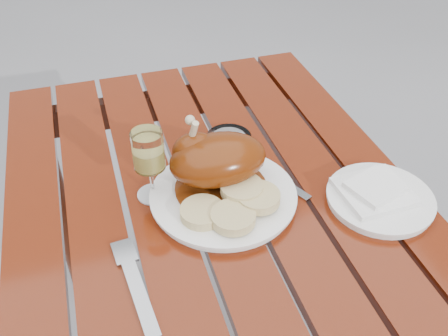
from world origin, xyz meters
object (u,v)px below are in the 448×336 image
(side_plate, at_px, (380,199))
(ashtray, at_px, (229,141))
(table, at_px, (222,326))
(wine_glass, at_px, (150,166))
(dinner_plate, at_px, (223,196))

(side_plate, relative_size, ashtray, 2.08)
(table, bearing_deg, wine_glass, 141.84)
(wine_glass, xyz_separation_m, side_plate, (0.42, -0.15, -0.07))
(table, relative_size, dinner_plate, 4.16)
(table, distance_m, dinner_plate, 0.39)
(table, bearing_deg, dinner_plate, 66.91)
(table, relative_size, side_plate, 5.74)
(dinner_plate, height_order, side_plate, dinner_plate)
(dinner_plate, xyz_separation_m, ashtray, (0.07, 0.17, 0.00))
(table, xyz_separation_m, side_plate, (0.31, -0.06, 0.38))
(dinner_plate, relative_size, wine_glass, 1.92)
(table, height_order, wine_glass, wine_glass)
(wine_glass, bearing_deg, side_plate, -19.90)
(wine_glass, distance_m, side_plate, 0.45)
(wine_glass, distance_m, ashtray, 0.23)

